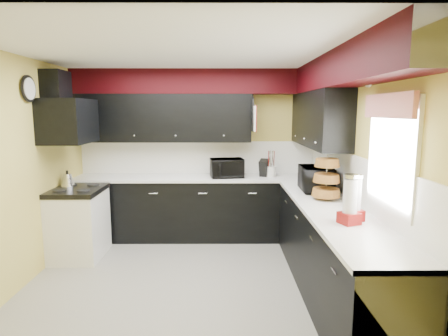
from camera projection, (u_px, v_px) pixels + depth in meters
name	position (u px, v px, depth m)	size (l,w,h in m)	color
ground	(189.00, 282.00, 4.22)	(3.60, 3.60, 0.00)	gray
wall_back	(198.00, 154.00, 5.81)	(3.60, 0.06, 2.50)	#E0C666
wall_right	(354.00, 172.00, 4.04)	(0.06, 3.60, 2.50)	#E0C666
wall_left	(20.00, 173.00, 4.02)	(0.06, 3.60, 2.50)	#E0C666
ceiling	(186.00, 53.00, 3.84)	(3.60, 3.60, 0.06)	white
cab_back	(197.00, 208.00, 5.64)	(3.60, 0.60, 0.90)	black
cab_right	(331.00, 253.00, 3.86)	(0.60, 3.00, 0.90)	black
counter_back	(197.00, 178.00, 5.56)	(3.62, 0.64, 0.04)	white
counter_right	(333.00, 209.00, 3.79)	(0.64, 3.02, 0.04)	white
splash_back	(198.00, 157.00, 5.81)	(3.60, 0.02, 0.50)	white
splash_right	(353.00, 178.00, 4.05)	(0.02, 3.60, 0.50)	white
upper_back	(163.00, 118.00, 5.55)	(2.60, 0.35, 0.70)	black
upper_right	(318.00, 119.00, 4.84)	(0.35, 1.80, 0.70)	black
soffit_back	(197.00, 82.00, 5.47)	(3.60, 0.36, 0.35)	black
soffit_right	(348.00, 68.00, 3.70)	(0.36, 3.24, 0.35)	black
stove	(79.00, 225.00, 4.89)	(0.60, 0.75, 0.86)	white
cooktop	(77.00, 191.00, 4.82)	(0.62, 0.77, 0.06)	black
hood	(69.00, 121.00, 4.69)	(0.50, 0.78, 0.55)	black
hood_duct	(56.00, 87.00, 4.62)	(0.24, 0.40, 0.40)	black
window	(392.00, 155.00, 3.10)	(0.03, 0.86, 0.96)	white
valance	(388.00, 106.00, 3.04)	(0.04, 0.88, 0.20)	red
pan_top	(253.00, 104.00, 5.45)	(0.03, 0.22, 0.40)	black
pan_mid	(253.00, 122.00, 5.36)	(0.03, 0.28, 0.46)	black
pan_low	(252.00, 123.00, 5.62)	(0.03, 0.24, 0.42)	black
cut_board	(255.00, 119.00, 5.24)	(0.03, 0.26, 0.35)	white
baskets	(326.00, 178.00, 4.10)	(0.27, 0.27, 0.50)	brown
clock	(28.00, 89.00, 4.13)	(0.03, 0.30, 0.30)	black
deco_plate	(369.00, 74.00, 3.54)	(0.03, 0.24, 0.24)	white
toaster_oven	(227.00, 168.00, 5.49)	(0.47, 0.39, 0.27)	black
microwave	(316.00, 179.00, 4.55)	(0.54, 0.36, 0.30)	black
utensil_crock	(271.00, 171.00, 5.54)	(0.15, 0.15, 0.15)	silver
knife_block	(264.00, 168.00, 5.55)	(0.11, 0.16, 0.25)	black
kettle	(68.00, 180.00, 4.96)	(0.18, 0.18, 0.16)	#B3B3B8
dispenser_a	(355.00, 199.00, 3.32)	(0.14, 0.14, 0.39)	#620800
dispenser_b	(350.00, 200.00, 3.21)	(0.15, 0.15, 0.42)	maroon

